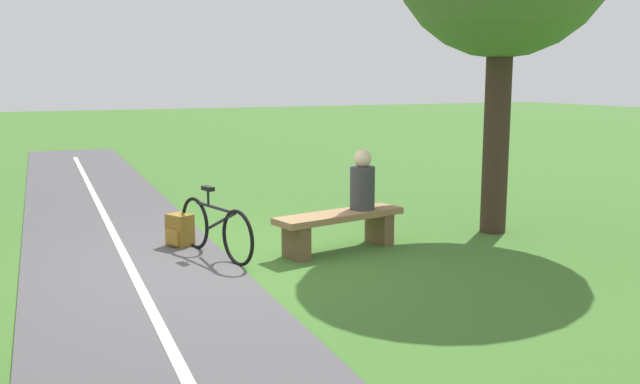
# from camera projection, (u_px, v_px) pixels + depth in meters

# --- Properties ---
(ground_plane) EXTENTS (80.00, 80.00, 0.00)m
(ground_plane) POSITION_uv_depth(u_px,v_px,m) (225.00, 263.00, 8.09)
(ground_plane) COLOR #3D6B28
(bench) EXTENTS (1.80, 0.78, 0.49)m
(bench) POSITION_uv_depth(u_px,v_px,m) (340.00, 224.00, 8.59)
(bench) COLOR #937047
(bench) RESTS_ON ground_plane
(person_seated) EXTENTS (0.37, 0.37, 0.76)m
(person_seated) POSITION_uv_depth(u_px,v_px,m) (362.00, 183.00, 8.72)
(person_seated) COLOR #38383D
(person_seated) RESTS_ON bench
(bicycle) EXTENTS (0.43, 1.66, 0.84)m
(bicycle) POSITION_uv_depth(u_px,v_px,m) (215.00, 228.00, 8.29)
(bicycle) COLOR black
(bicycle) RESTS_ON ground_plane
(backpack) EXTENTS (0.36, 0.38, 0.42)m
(backpack) POSITION_uv_depth(u_px,v_px,m) (180.00, 231.00, 8.82)
(backpack) COLOR olive
(backpack) RESTS_ON ground_plane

